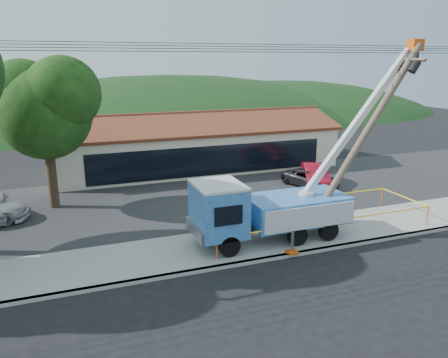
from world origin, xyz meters
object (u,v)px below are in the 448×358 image
car_dark (310,188)px  leaning_pole (366,132)px  car_red (315,186)px  utility_truck (268,207)px

car_dark → leaning_pole: bearing=-121.1°
car_red → car_dark: (-0.55, -0.31, 0.00)m
leaning_pole → car_red: bearing=72.9°
leaning_pole → car_red: size_ratio=2.11×
utility_truck → car_red: 10.92m
leaning_pole → utility_truck: bearing=174.3°
utility_truck → leaning_pole: utility_truck is taller
car_red → car_dark: car_red is taller
car_dark → utility_truck: bearing=-150.4°
utility_truck → car_red: size_ratio=2.64×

